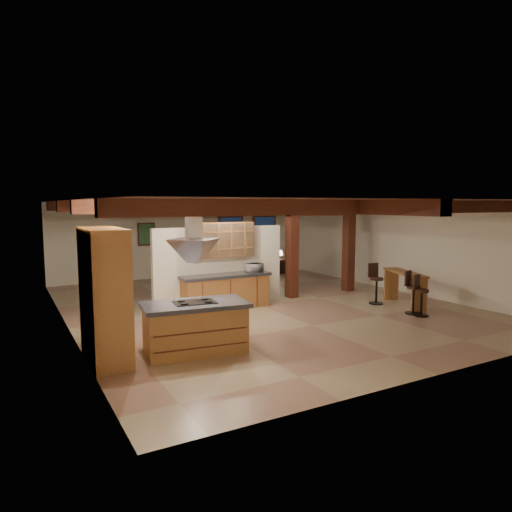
{
  "coord_description": "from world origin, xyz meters",
  "views": [
    {
      "loc": [
        -6.2,
        -10.89,
        2.82
      ],
      "look_at": [
        0.15,
        0.5,
        1.33
      ],
      "focal_mm": 32.0,
      "sensor_mm": 36.0,
      "label": 1
    }
  ],
  "objects": [
    {
      "name": "timber_posts",
      "position": [
        2.5,
        0.5,
        1.76
      ],
      "size": [
        2.5,
        0.3,
        2.9
      ],
      "color": "#381C0E",
      "rests_on": "ground"
    },
    {
      "name": "recessed_cans",
      "position": [
        -2.53,
        -1.93,
        2.87
      ],
      "size": [
        3.16,
        2.46,
        0.03
      ],
      "color": "silver",
      "rests_on": "room_walls"
    },
    {
      "name": "pantry_cabinet",
      "position": [
        -4.67,
        -2.6,
        1.2
      ],
      "size": [
        0.67,
        1.6,
        2.4
      ],
      "color": "#A36734",
      "rests_on": "ground"
    },
    {
      "name": "range_hood",
      "position": [
        -3.09,
        -2.93,
        1.78
      ],
      "size": [
        1.1,
        1.1,
        1.4
      ],
      "color": "silver",
      "rests_on": "room_walls"
    },
    {
      "name": "side_table",
      "position": [
        3.67,
        4.85,
        0.28
      ],
      "size": [
        0.53,
        0.53,
        0.57
      ],
      "primitive_type": "cube",
      "rotation": [
        0.0,
        0.0,
        0.18
      ],
      "color": "#381C0E",
      "rests_on": "ground"
    },
    {
      "name": "dining_table",
      "position": [
        0.61,
        2.35,
        0.3
      ],
      "size": [
        1.94,
        1.51,
        0.6
      ],
      "primitive_type": "imported",
      "rotation": [
        0.0,
        0.0,
        0.37
      ],
      "color": "#3D1E0F",
      "rests_on": "ground"
    },
    {
      "name": "ground",
      "position": [
        0.0,
        0.0,
        0.0
      ],
      "size": [
        12.0,
        12.0,
        0.0
      ],
      "primitive_type": "plane",
      "color": "tan",
      "rests_on": "ground"
    },
    {
      "name": "bar_stool_b",
      "position": [
        2.93,
        -3.04,
        0.53
      ],
      "size": [
        0.37,
        0.39,
        1.04
      ],
      "color": "black",
      "rests_on": "ground"
    },
    {
      "name": "back_windows",
      "position": [
        2.8,
        5.93,
        1.5
      ],
      "size": [
        2.7,
        0.07,
        1.7
      ],
      "color": "#381C0E",
      "rests_on": "room_walls"
    },
    {
      "name": "dining_chairs",
      "position": [
        0.61,
        2.35,
        0.61
      ],
      "size": [
        2.28,
        2.28,
        1.2
      ],
      "color": "#381C0E",
      "rests_on": "ground"
    },
    {
      "name": "bar_stool_a",
      "position": [
        2.94,
        -2.76,
        0.56
      ],
      "size": [
        0.4,
        0.42,
        1.1
      ],
      "color": "black",
      "rests_on": "ground"
    },
    {
      "name": "bar_stool_c",
      "position": [
        2.98,
        -1.41,
        0.58
      ],
      "size": [
        0.4,
        0.4,
        1.14
      ],
      "color": "black",
      "rests_on": "ground"
    },
    {
      "name": "bar_counter",
      "position": [
        3.48,
        -2.0,
        0.64
      ],
      "size": [
        1.06,
        1.86,
        0.95
      ],
      "color": "#A36734",
      "rests_on": "ground"
    },
    {
      "name": "upper_display_cabinet",
      "position": [
        -1.0,
        0.31,
        1.85
      ],
      "size": [
        1.8,
        0.36,
        0.95
      ],
      "color": "#A36734",
      "rests_on": "partition_wall"
    },
    {
      "name": "back_counter",
      "position": [
        -1.0,
        0.11,
        0.48
      ],
      "size": [
        2.5,
        0.66,
        0.94
      ],
      "color": "#A36734",
      "rests_on": "ground"
    },
    {
      "name": "sofa",
      "position": [
        3.16,
        5.11,
        0.28
      ],
      "size": [
        2.06,
        1.29,
        0.56
      ],
      "primitive_type": "imported",
      "rotation": [
        0.0,
        0.0,
        2.84
      ],
      "color": "black",
      "rests_on": "ground"
    },
    {
      "name": "room_walls",
      "position": [
        0.0,
        0.0,
        1.78
      ],
      "size": [
        12.0,
        12.0,
        12.0
      ],
      "color": "white",
      "rests_on": "ground"
    },
    {
      "name": "ceiling_beams",
      "position": [
        0.0,
        0.0,
        2.76
      ],
      "size": [
        10.0,
        12.0,
        0.28
      ],
      "color": "#381C0E",
      "rests_on": "room_walls"
    },
    {
      "name": "microwave",
      "position": [
        -0.1,
        0.11,
        1.06
      ],
      "size": [
        0.48,
        0.38,
        0.24
      ],
      "primitive_type": "imported",
      "rotation": [
        0.0,
        0.0,
        3.36
      ],
      "color": "silver",
      "rests_on": "back_counter"
    },
    {
      "name": "kitchen_island",
      "position": [
        -3.09,
        -2.93,
        0.49
      ],
      "size": [
        2.09,
        1.29,
        0.98
      ],
      "color": "#A36734",
      "rests_on": "ground"
    },
    {
      "name": "table_lamp",
      "position": [
        3.67,
        4.85,
        0.83
      ],
      "size": [
        0.31,
        0.31,
        0.37
      ],
      "color": "black",
      "rests_on": "side_table"
    },
    {
      "name": "partition_wall",
      "position": [
        -1.0,
        0.5,
        1.1
      ],
      "size": [
        3.8,
        0.18,
        2.2
      ],
      "primitive_type": "cube",
      "color": "white",
      "rests_on": "ground"
    },
    {
      "name": "framed_art",
      "position": [
        -1.5,
        5.94,
        1.7
      ],
      "size": [
        0.65,
        0.05,
        0.85
      ],
      "color": "#381C0E",
      "rests_on": "room_walls"
    }
  ]
}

